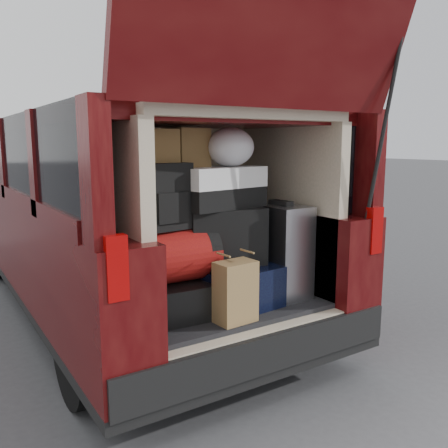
{
  "coord_description": "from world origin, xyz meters",
  "views": [
    {
      "loc": [
        -1.56,
        -2.32,
        1.57
      ],
      "look_at": [
        0.06,
        0.2,
        1.06
      ],
      "focal_mm": 38.0,
      "sensor_mm": 36.0,
      "label": 1
    }
  ],
  "objects_px": {
    "black_hardshell": "(168,296)",
    "black_soft_case": "(222,236)",
    "navy_hardshell": "(227,283)",
    "backpack": "(167,196)",
    "red_duffel": "(174,255)",
    "silver_roller": "(280,250)",
    "kraft_bag": "(235,292)",
    "twotone_duffel": "(219,187)"
  },
  "relations": [
    {
      "from": "black_hardshell",
      "to": "black_soft_case",
      "type": "bearing_deg",
      "value": -0.32
    },
    {
      "from": "navy_hardshell",
      "to": "backpack",
      "type": "relative_size",
      "value": 1.56
    },
    {
      "from": "navy_hardshell",
      "to": "red_duffel",
      "type": "bearing_deg",
      "value": 178.83
    },
    {
      "from": "silver_roller",
      "to": "navy_hardshell",
      "type": "bearing_deg",
      "value": 170.18
    },
    {
      "from": "kraft_bag",
      "to": "navy_hardshell",
      "type": "bearing_deg",
      "value": 60.94
    },
    {
      "from": "kraft_bag",
      "to": "red_duffel",
      "type": "distance_m",
      "value": 0.42
    },
    {
      "from": "navy_hardshell",
      "to": "kraft_bag",
      "type": "height_order",
      "value": "kraft_bag"
    },
    {
      "from": "silver_roller",
      "to": "kraft_bag",
      "type": "xyz_separation_m",
      "value": [
        -0.53,
        -0.25,
        -0.13
      ]
    },
    {
      "from": "silver_roller",
      "to": "twotone_duffel",
      "type": "bearing_deg",
      "value": 167.7
    },
    {
      "from": "red_duffel",
      "to": "navy_hardshell",
      "type": "bearing_deg",
      "value": 5.26
    },
    {
      "from": "navy_hardshell",
      "to": "twotone_duffel",
      "type": "relative_size",
      "value": 1.05
    },
    {
      "from": "silver_roller",
      "to": "black_soft_case",
      "type": "relative_size",
      "value": 1.23
    },
    {
      "from": "navy_hardshell",
      "to": "twotone_duffel",
      "type": "xyz_separation_m",
      "value": [
        -0.04,
        0.03,
        0.62
      ]
    },
    {
      "from": "red_duffel",
      "to": "twotone_duffel",
      "type": "relative_size",
      "value": 0.86
    },
    {
      "from": "twotone_duffel",
      "to": "black_soft_case",
      "type": "bearing_deg",
      "value": -80.43
    },
    {
      "from": "navy_hardshell",
      "to": "black_soft_case",
      "type": "relative_size",
      "value": 1.19
    },
    {
      "from": "black_hardshell",
      "to": "silver_roller",
      "type": "relative_size",
      "value": 0.85
    },
    {
      "from": "black_soft_case",
      "to": "twotone_duffel",
      "type": "xyz_separation_m",
      "value": [
        -0.01,
        0.02,
        0.31
      ]
    },
    {
      "from": "black_hardshell",
      "to": "backpack",
      "type": "height_order",
      "value": "backpack"
    },
    {
      "from": "navy_hardshell",
      "to": "twotone_duffel",
      "type": "distance_m",
      "value": 0.62
    },
    {
      "from": "navy_hardshell",
      "to": "red_duffel",
      "type": "xyz_separation_m",
      "value": [
        -0.39,
        -0.03,
        0.24
      ]
    },
    {
      "from": "black_hardshell",
      "to": "black_soft_case",
      "type": "xyz_separation_m",
      "value": [
        0.37,
        -0.02,
        0.34
      ]
    },
    {
      "from": "navy_hardshell",
      "to": "backpack",
      "type": "height_order",
      "value": "backpack"
    },
    {
      "from": "backpack",
      "to": "twotone_duffel",
      "type": "relative_size",
      "value": 0.67
    },
    {
      "from": "black_hardshell",
      "to": "backpack",
      "type": "bearing_deg",
      "value": -109.7
    },
    {
      "from": "red_duffel",
      "to": "black_soft_case",
      "type": "bearing_deg",
      "value": 6.08
    },
    {
      "from": "red_duffel",
      "to": "twotone_duffel",
      "type": "distance_m",
      "value": 0.52
    },
    {
      "from": "black_hardshell",
      "to": "red_duffel",
      "type": "xyz_separation_m",
      "value": [
        0.02,
        -0.05,
        0.26
      ]
    },
    {
      "from": "silver_roller",
      "to": "red_duffel",
      "type": "bearing_deg",
      "value": 176.53
    },
    {
      "from": "silver_roller",
      "to": "twotone_duffel",
      "type": "height_order",
      "value": "twotone_duffel"
    },
    {
      "from": "red_duffel",
      "to": "twotone_duffel",
      "type": "bearing_deg",
      "value": 9.89
    },
    {
      "from": "backpack",
      "to": "twotone_duffel",
      "type": "distance_m",
      "value": 0.39
    },
    {
      "from": "kraft_bag",
      "to": "black_hardshell",
      "type": "bearing_deg",
      "value": 124.12
    },
    {
      "from": "red_duffel",
      "to": "black_soft_case",
      "type": "distance_m",
      "value": 0.36
    },
    {
      "from": "kraft_bag",
      "to": "backpack",
      "type": "bearing_deg",
      "value": 131.08
    },
    {
      "from": "kraft_bag",
      "to": "red_duffel",
      "type": "bearing_deg",
      "value": 126.73
    },
    {
      "from": "red_duffel",
      "to": "backpack",
      "type": "relative_size",
      "value": 1.29
    },
    {
      "from": "red_duffel",
      "to": "backpack",
      "type": "bearing_deg",
      "value": -179.26
    },
    {
      "from": "navy_hardshell",
      "to": "twotone_duffel",
      "type": "height_order",
      "value": "twotone_duffel"
    },
    {
      "from": "black_hardshell",
      "to": "black_soft_case",
      "type": "relative_size",
      "value": 1.05
    },
    {
      "from": "navy_hardshell",
      "to": "kraft_bag",
      "type": "relative_size",
      "value": 1.67
    },
    {
      "from": "kraft_bag",
      "to": "twotone_duffel",
      "type": "bearing_deg",
      "value": 68.95
    }
  ]
}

